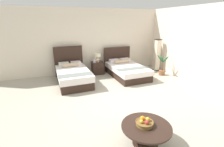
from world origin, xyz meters
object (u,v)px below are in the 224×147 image
at_px(bed_near_window, 73,75).
at_px(potted_palm, 162,69).
at_px(fruit_bowl, 145,123).
at_px(nightstand, 98,68).
at_px(vase, 94,61).
at_px(floor_lamp_corner, 157,55).
at_px(table_lamp, 97,57).
at_px(coffee_table, 146,130).
at_px(bed_near_corner, 126,70).

xyz_separation_m(bed_near_window, potted_palm, (3.79, -0.44, -0.01)).
bearing_deg(potted_palm, fruit_bowl, -130.78).
distance_m(nightstand, vase, 0.38).
height_order(bed_near_window, nightstand, bed_near_window).
xyz_separation_m(floor_lamp_corner, potted_palm, (-0.18, -0.72, -0.45)).
bearing_deg(bed_near_window, nightstand, 31.18).
distance_m(bed_near_window, potted_palm, 3.81).
relative_size(nightstand, potted_palm, 0.60).
height_order(nightstand, table_lamp, table_lamp).
bearing_deg(bed_near_window, floor_lamp_corner, 3.99).
bearing_deg(fruit_bowl, coffee_table, -49.70).
relative_size(bed_near_window, nightstand, 3.90).
height_order(table_lamp, coffee_table, table_lamp).
xyz_separation_m(bed_near_window, table_lamp, (1.18, 0.73, 0.47)).
xyz_separation_m(bed_near_corner, vase, (-1.22, 0.67, 0.34)).
relative_size(vase, potted_palm, 0.17).
bearing_deg(fruit_bowl, bed_near_corner, 70.08).
bearing_deg(vase, bed_near_window, -146.86).
bearing_deg(table_lamp, nightstand, -90.00).
distance_m(nightstand, potted_palm, 2.85).
xyz_separation_m(vase, fruit_bowl, (-0.17, -4.51, -0.15)).
height_order(bed_near_corner, nightstand, bed_near_corner).
bearing_deg(floor_lamp_corner, potted_palm, -104.36).
bearing_deg(table_lamp, floor_lamp_corner, -9.30).
bearing_deg(potted_palm, bed_near_corner, 163.96).
distance_m(table_lamp, potted_palm, 2.90).
distance_m(bed_near_corner, coffee_table, 4.10).
height_order(bed_near_corner, coffee_table, bed_near_corner).
bearing_deg(bed_near_corner, potted_palm, -16.04).
height_order(table_lamp, floor_lamp_corner, floor_lamp_corner).
xyz_separation_m(bed_near_window, vase, (1.03, 0.67, 0.31)).
distance_m(table_lamp, vase, 0.22).
bearing_deg(fruit_bowl, vase, 87.80).
distance_m(table_lamp, floor_lamp_corner, 2.83).
xyz_separation_m(bed_near_window, floor_lamp_corner, (3.97, 0.28, 0.43)).
bearing_deg(vase, potted_palm, -22.03).
bearing_deg(coffee_table, potted_palm, 49.70).
relative_size(fruit_bowl, floor_lamp_corner, 0.23).
xyz_separation_m(bed_near_corner, fruit_bowl, (-1.39, -3.84, 0.19)).
xyz_separation_m(vase, floor_lamp_corner, (2.94, -0.40, 0.12)).
height_order(nightstand, floor_lamp_corner, floor_lamp_corner).
distance_m(bed_near_window, nightstand, 1.38).
relative_size(bed_near_corner, floor_lamp_corner, 1.47).
distance_m(vase, coffee_table, 4.55).
bearing_deg(bed_near_window, coffee_table, -77.12).
xyz_separation_m(bed_near_corner, table_lamp, (-1.07, 0.73, 0.50)).
relative_size(coffee_table, fruit_bowl, 2.79).
height_order(coffee_table, potted_palm, potted_palm).
bearing_deg(floor_lamp_corner, nightstand, 171.10).
height_order(nightstand, potted_palm, potted_palm).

